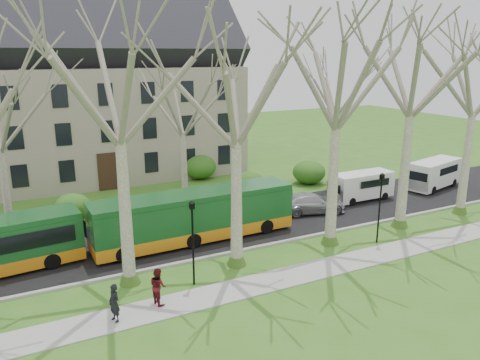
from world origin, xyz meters
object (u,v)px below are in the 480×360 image
(van_a, at_px, (362,186))
(pedestrian_a, at_px, (114,303))
(van_b, at_px, (434,174))
(pedestrian_b, at_px, (158,286))
(sedan, at_px, (312,203))
(bus_follow, at_px, (195,216))

(van_a, xyz_separation_m, pedestrian_a, (-21.07, -8.65, -0.25))
(van_b, height_order, pedestrian_b, van_b)
(van_b, bearing_deg, sedan, 169.07)
(pedestrian_a, bearing_deg, sedan, 95.55)
(van_b, xyz_separation_m, pedestrian_b, (-26.74, -7.91, -0.33))
(bus_follow, relative_size, sedan, 2.55)
(bus_follow, xyz_separation_m, sedan, (9.37, 0.97, -0.85))
(pedestrian_a, bearing_deg, bus_follow, 116.10)
(bus_follow, distance_m, van_b, 22.46)
(sedan, bearing_deg, bus_follow, 111.32)
(bus_follow, distance_m, pedestrian_a, 9.52)
(bus_follow, height_order, pedestrian_b, bus_follow)
(van_a, xyz_separation_m, pedestrian_b, (-18.96, -8.06, -0.23))
(van_a, bearing_deg, bus_follow, -173.22)
(van_a, height_order, pedestrian_b, van_a)
(pedestrian_a, bearing_deg, van_b, 85.33)
(bus_follow, height_order, pedestrian_a, bus_follow)
(sedan, height_order, van_a, van_a)
(pedestrian_b, bearing_deg, sedan, -75.54)
(van_b, relative_size, pedestrian_b, 3.17)
(sedan, distance_m, van_b, 13.05)
(bus_follow, xyz_separation_m, van_a, (14.62, 1.68, -0.47))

